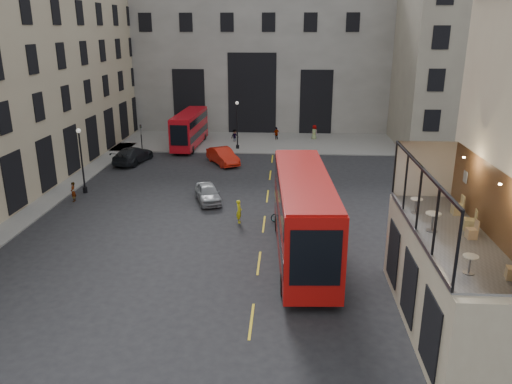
# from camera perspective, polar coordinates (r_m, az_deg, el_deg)

# --- Properties ---
(ground) EXTENTS (140.00, 140.00, 0.00)m
(ground) POSITION_cam_1_polar(r_m,az_deg,el_deg) (23.75, 4.45, -14.68)
(ground) COLOR black
(ground) RESTS_ON ground
(host_frontage) EXTENTS (3.00, 11.00, 4.50)m
(host_frontage) POSITION_cam_1_polar(r_m,az_deg,el_deg) (23.67, 20.77, -9.76)
(host_frontage) COLOR tan
(host_frontage) RESTS_ON ground
(cafe_floor) EXTENTS (3.00, 10.00, 0.10)m
(cafe_floor) POSITION_cam_1_polar(r_m,az_deg,el_deg) (22.73, 21.41, -4.61)
(cafe_floor) COLOR slate
(cafe_floor) RESTS_ON host_frontage
(gateway) EXTENTS (35.00, 10.60, 18.00)m
(gateway) POSITION_cam_1_polar(r_m,az_deg,el_deg) (68.16, -0.15, 15.33)
(gateway) COLOR #9C9891
(gateway) RESTS_ON ground
(building_right) EXTENTS (16.60, 18.60, 20.00)m
(building_right) POSITION_cam_1_polar(r_m,az_deg,el_deg) (63.37, 23.31, 14.60)
(building_right) COLOR gray
(building_right) RESTS_ON ground
(pavement_far) EXTENTS (40.00, 12.00, 0.12)m
(pavement_far) POSITION_cam_1_polar(r_m,az_deg,el_deg) (59.59, -1.74, 5.83)
(pavement_far) COLOR slate
(pavement_far) RESTS_ON ground
(traffic_light_near) EXTENTS (0.16, 0.20, 3.80)m
(traffic_light_near) POSITION_cam_1_polar(r_m,az_deg,el_deg) (33.61, 2.63, 0.11)
(traffic_light_near) COLOR black
(traffic_light_near) RESTS_ON ground
(traffic_light_far) EXTENTS (0.16, 0.20, 3.80)m
(traffic_light_far) POSITION_cam_1_polar(r_m,az_deg,el_deg) (51.16, -12.97, 6.00)
(traffic_light_far) COLOR black
(traffic_light_far) RESTS_ON ground
(street_lamp_a) EXTENTS (0.36, 0.36, 5.33)m
(street_lamp_a) POSITION_cam_1_polar(r_m,az_deg,el_deg) (42.67, -19.24, 2.99)
(street_lamp_a) COLOR black
(street_lamp_a) RESTS_ON ground
(street_lamp_b) EXTENTS (0.36, 0.36, 5.33)m
(street_lamp_b) POSITION_cam_1_polar(r_m,az_deg,el_deg) (55.22, -2.15, 7.30)
(street_lamp_b) COLOR black
(street_lamp_b) RESTS_ON ground
(bus_near) EXTENTS (3.60, 12.73, 5.02)m
(bus_near) POSITION_cam_1_polar(r_m,az_deg,el_deg) (28.75, 5.44, -2.33)
(bus_near) COLOR #A90E0B
(bus_near) RESTS_ON ground
(bus_far) EXTENTS (2.59, 9.86, 3.90)m
(bus_far) POSITION_cam_1_polar(r_m,az_deg,el_deg) (57.09, -7.59, 7.32)
(bus_far) COLOR #B40C15
(bus_far) RESTS_ON ground
(car_a) EXTENTS (2.90, 4.45, 1.41)m
(car_a) POSITION_cam_1_polar(r_m,az_deg,el_deg) (38.81, -5.52, -0.12)
(car_a) COLOR gray
(car_a) RESTS_ON ground
(car_b) EXTENTS (3.92, 5.03, 1.60)m
(car_b) POSITION_cam_1_polar(r_m,az_deg,el_deg) (49.59, -3.81, 4.12)
(car_b) COLOR #B8190B
(car_b) RESTS_ON ground
(car_c) EXTENTS (3.26, 5.87, 1.61)m
(car_c) POSITION_cam_1_polar(r_m,az_deg,el_deg) (51.39, -13.90, 4.13)
(car_c) COLOR black
(car_c) RESTS_ON ground
(bicycle) EXTENTS (1.88, 0.95, 0.94)m
(bicycle) POSITION_cam_1_polar(r_m,az_deg,el_deg) (34.82, 3.17, -2.66)
(bicycle) COLOR gray
(bicycle) RESTS_ON ground
(cyclist) EXTENTS (0.48, 0.65, 1.64)m
(cyclist) POSITION_cam_1_polar(r_m,az_deg,el_deg) (34.52, -1.95, -2.21)
(cyclist) COLOR yellow
(cyclist) RESTS_ON ground
(pedestrian_a) EXTENTS (1.12, 0.99, 1.93)m
(pedestrian_a) POSITION_cam_1_polar(r_m,az_deg,el_deg) (58.21, -8.85, 6.24)
(pedestrian_a) COLOR gray
(pedestrian_a) RESTS_ON ground
(pedestrian_b) EXTENTS (1.14, 1.09, 1.56)m
(pedestrian_b) POSITION_cam_1_polar(r_m,az_deg,el_deg) (58.98, -2.43, 6.41)
(pedestrian_b) COLOR gray
(pedestrian_b) RESTS_ON ground
(pedestrian_c) EXTENTS (0.97, 0.93, 1.62)m
(pedestrian_c) POSITION_cam_1_polar(r_m,az_deg,el_deg) (60.09, 2.35, 6.66)
(pedestrian_c) COLOR gray
(pedestrian_c) RESTS_ON ground
(pedestrian_d) EXTENTS (1.02, 1.04, 1.81)m
(pedestrian_d) POSITION_cam_1_polar(r_m,az_deg,el_deg) (60.78, 6.68, 6.78)
(pedestrian_d) COLOR gray
(pedestrian_d) RESTS_ON ground
(pedestrian_e) EXTENTS (0.45, 0.62, 1.56)m
(pedestrian_e) POSITION_cam_1_polar(r_m,az_deg,el_deg) (41.19, -20.17, 0.01)
(pedestrian_e) COLOR gray
(pedestrian_e) RESTS_ON ground
(cafe_table_near) EXTENTS (0.55, 0.55, 0.68)m
(cafe_table_near) POSITION_cam_1_polar(r_m,az_deg,el_deg) (19.29, 23.27, -7.33)
(cafe_table_near) COLOR silver
(cafe_table_near) RESTS_ON cafe_floor
(cafe_table_mid) EXTENTS (0.65, 0.65, 0.82)m
(cafe_table_mid) POSITION_cam_1_polar(r_m,az_deg,el_deg) (22.56, 19.56, -2.94)
(cafe_table_mid) COLOR white
(cafe_table_mid) RESTS_ON cafe_floor
(cafe_table_far) EXTENTS (0.57, 0.57, 0.71)m
(cafe_table_far) POSITION_cam_1_polar(r_m,az_deg,el_deg) (24.52, 17.85, -1.25)
(cafe_table_far) COLOR silver
(cafe_table_far) RESTS_ON cafe_floor
(cafe_chair_b) EXTENTS (0.55, 0.55, 0.94)m
(cafe_chair_b) POSITION_cam_1_polar(r_m,az_deg,el_deg) (23.32, 23.26, -3.38)
(cafe_chair_b) COLOR tan
(cafe_chair_b) RESTS_ON cafe_floor
(cafe_chair_c) EXTENTS (0.42, 0.42, 0.81)m
(cafe_chair_c) POSITION_cam_1_polar(r_m,az_deg,el_deg) (22.49, 23.43, -4.30)
(cafe_chair_c) COLOR tan
(cafe_chair_c) RESTS_ON cafe_floor
(cafe_chair_d) EXTENTS (0.46, 0.46, 0.92)m
(cafe_chair_d) POSITION_cam_1_polar(r_m,az_deg,el_deg) (25.06, 22.05, -1.78)
(cafe_chair_d) COLOR tan
(cafe_chair_d) RESTS_ON cafe_floor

